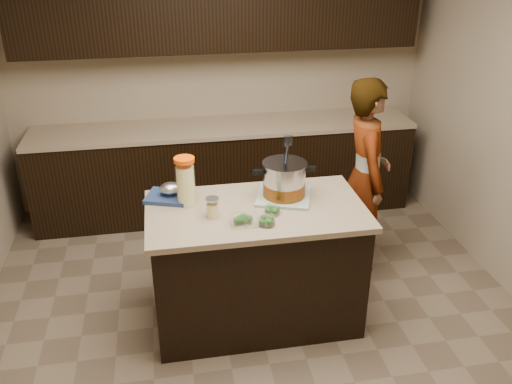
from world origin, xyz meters
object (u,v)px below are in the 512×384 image
stock_pot (284,181)px  person (365,177)px  lemonade_pitcher (186,183)px  island (256,264)px

stock_pot → person: (0.76, 0.43, -0.22)m
stock_pot → lemonade_pitcher: bearing=179.3°
stock_pot → lemonade_pitcher: size_ratio=1.31×
stock_pot → lemonade_pitcher: (-0.67, 0.02, 0.03)m
island → person: person is taller
stock_pot → island: bearing=-149.5°
stock_pot → person: size_ratio=0.27×
lemonade_pitcher → person: 1.51m
island → stock_pot: bearing=29.2°
stock_pot → lemonade_pitcher: 0.67m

